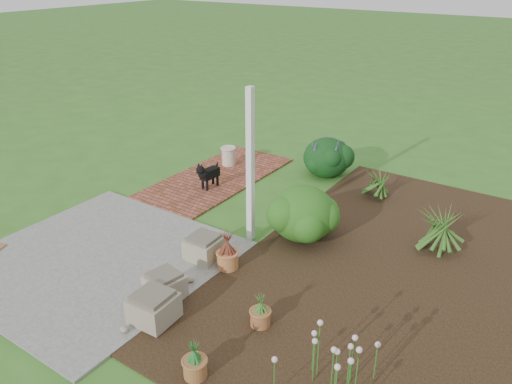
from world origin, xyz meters
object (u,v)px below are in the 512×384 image
Objects in this scene: cream_ceramic_urn at (229,156)px; black_dog at (208,173)px; evergreen_shrub at (303,212)px; stone_trough_near at (165,286)px.

black_dog is at bearing -71.14° from cream_ceramic_urn.
evergreen_shrub is at bearing -8.98° from black_dog.
stone_trough_near is at bearing -106.84° from evergreen_shrub.
stone_trough_near is 0.42× the size of evergreen_shrub.
stone_trough_near is 2.54m from evergreen_shrub.
black_dog is 2.55m from evergreen_shrub.
stone_trough_near is at bearing -63.16° from cream_ceramic_urn.
black_dog is at bearing 119.75° from stone_trough_near.
evergreen_shrub reaches higher than cream_ceramic_urn.
stone_trough_near is 0.73× the size of black_dog.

